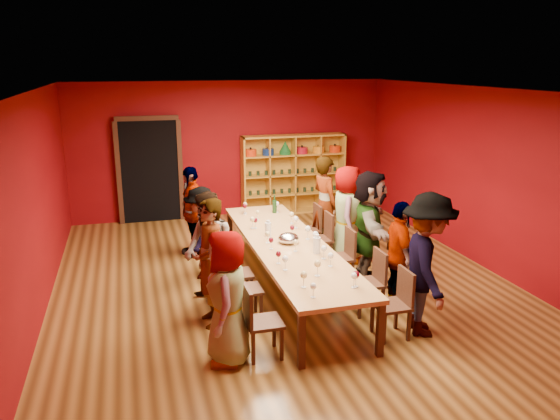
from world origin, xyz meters
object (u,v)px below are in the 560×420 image
object	(u,v)px
person_left_0	(227,298)
person_right_3	(347,214)
person_left_3	(202,233)
wine_bottle	(275,206)
tasting_table	(288,247)
chair_person_left_1	(240,286)
person_right_0	(427,265)
person_right_1	(399,256)
chair_person_right_1	(372,278)
person_right_4	(325,204)
chair_person_left_0	(257,318)
chair_person_left_4	(209,227)
person_left_2	(209,250)
chair_person_left_2	(232,270)
person_right_2	(369,227)
shelving_unit	(293,170)
chair_person_right_4	(312,226)
person_left_4	(192,211)
spittoon_bowl	(288,238)
chair_person_right_3	(323,236)
chair_person_right_2	(343,253)
chair_person_right_0	(397,300)
chair_person_left_3	(219,246)

from	to	relation	value
person_left_0	person_right_3	world-z (taller)	person_right_3
person_left_3	wine_bottle	world-z (taller)	person_left_3
tasting_table	wine_bottle	world-z (taller)	wine_bottle
person_right_3	wine_bottle	bearing A→B (deg)	75.44
chair_person_left_1	person_left_3	bearing A→B (deg)	98.94
person_right_0	person_right_1	world-z (taller)	person_right_0
chair_person_right_1	person_right_4	world-z (taller)	person_right_4
chair_person_left_0	chair_person_left_1	bearing A→B (deg)	90.00
chair_person_left_4	chair_person_right_1	size ratio (longest dim) A/B	1.00
person_right_3	person_left_2	bearing A→B (deg)	134.96
chair_person_left_2	person_right_2	distance (m)	2.29
chair_person_left_0	person_right_4	distance (m)	3.94
person_right_0	person_right_1	xyz separation A→B (m)	(0.01, 0.74, -0.15)
person_left_2	shelving_unit	bearing A→B (deg)	131.85
person_left_3	wine_bottle	xyz separation A→B (m)	(1.43, 0.82, 0.13)
chair_person_left_2	person_right_4	size ratio (longest dim) A/B	0.50
chair_person_right_4	person_left_3	bearing A→B (deg)	-162.80
person_left_4	spittoon_bowl	size ratio (longest dim) A/B	5.17
chair_person_left_0	chair_person_right_3	size ratio (longest dim) A/B	1.00
chair_person_left_1	person_right_2	world-z (taller)	person_right_2
shelving_unit	chair_person_left_1	bearing A→B (deg)	-114.33
chair_person_left_0	spittoon_bowl	bearing A→B (deg)	62.98
person_right_1	chair_person_right_2	xyz separation A→B (m)	(-0.40, 1.05, -0.29)
person_right_0	chair_person_left_2	bearing A→B (deg)	72.36
chair_person_right_1	spittoon_bowl	distance (m)	1.42
tasting_table	chair_person_left_4	bearing A→B (deg)	114.53
person_left_0	chair_person_left_4	size ratio (longest dim) A/B	1.79
person_right_3	spittoon_bowl	bearing A→B (deg)	145.63
person_right_4	person_right_3	bearing A→B (deg)	-174.50
person_left_2	person_right_4	world-z (taller)	person_right_4
person_right_1	person_right_3	world-z (taller)	person_right_3
chair_person_right_0	person_right_1	bearing A→B (deg)	61.79
chair_person_left_1	person_left_4	size ratio (longest dim) A/B	0.55
person_right_0	chair_person_right_1	size ratio (longest dim) A/B	2.09
person_left_4	chair_person_right_3	xyz separation A→B (m)	(2.11, -1.03, -0.32)
person_left_2	person_left_4	bearing A→B (deg)	161.35
person_right_2	person_left_2	bearing A→B (deg)	116.74
chair_person_left_2	chair_person_right_2	xyz separation A→B (m)	(1.82, 0.23, 0.00)
person_left_2	person_right_0	size ratio (longest dim) A/B	0.90
person_left_2	spittoon_bowl	distance (m)	1.26
chair_person_left_4	person_right_1	xyz separation A→B (m)	(2.22, -3.02, 0.29)
chair_person_left_2	person_left_3	distance (m)	1.17
chair_person_left_3	chair_person_right_1	world-z (taller)	same
chair_person_left_0	person_right_1	world-z (taller)	person_right_1
chair_person_left_2	chair_person_right_4	distance (m)	2.53
chair_person_left_3	chair_person_right_3	bearing A→B (deg)	1.72
chair_person_right_3	person_right_4	xyz separation A→B (m)	(0.25, 0.59, 0.39)
person_right_1	person_left_2	bearing A→B (deg)	82.26
person_left_3	chair_person_right_2	size ratio (longest dim) A/B	1.68
person_right_1	chair_person_left_0	bearing A→B (deg)	118.94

